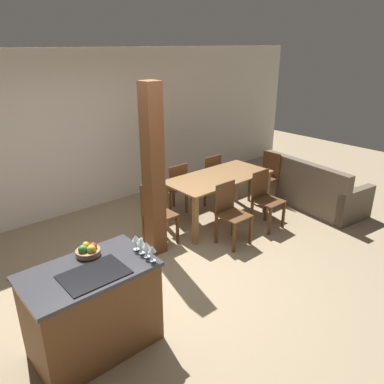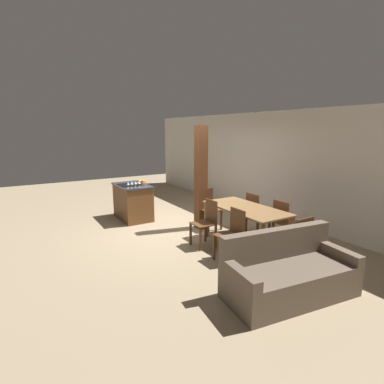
{
  "view_description": "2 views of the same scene",
  "coord_description": "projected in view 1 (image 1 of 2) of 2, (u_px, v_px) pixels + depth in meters",
  "views": [
    {
      "loc": [
        -2.39,
        -3.22,
        2.77
      ],
      "look_at": [
        0.6,
        0.2,
        0.95
      ],
      "focal_mm": 35.0,
      "sensor_mm": 36.0,
      "label": 1
    },
    {
      "loc": [
        5.9,
        -3.03,
        2.25
      ],
      "look_at": [
        0.6,
        0.2,
        0.95
      ],
      "focal_mm": 28.0,
      "sensor_mm": 36.0,
      "label": 2
    }
  ],
  "objects": [
    {
      "name": "wall_back",
      "position": [
        64.0,
        136.0,
        6.11
      ],
      "size": [
        11.2,
        0.08,
        2.7
      ],
      "color": "silver",
      "rests_on": "ground_plane"
    },
    {
      "name": "wine_glass_middle",
      "position": [
        146.0,
        245.0,
        3.47
      ],
      "size": [
        0.08,
        0.08,
        0.16
      ],
      "color": "silver",
      "rests_on": "kitchen_island"
    },
    {
      "name": "dining_chair_foot_end",
      "position": [
        266.0,
        176.0,
        6.88
      ],
      "size": [
        0.4,
        0.4,
        0.91
      ],
      "rotation": [
        0.0,
        0.0,
        -1.57
      ],
      "color": "brown",
      "rests_on": "ground_plane"
    },
    {
      "name": "wine_glass_end",
      "position": [
        136.0,
        238.0,
        3.59
      ],
      "size": [
        0.08,
        0.08,
        0.16
      ],
      "color": "silver",
      "rests_on": "kitchen_island"
    },
    {
      "name": "dining_chair_far_right",
      "position": [
        208.0,
        177.0,
        6.81
      ],
      "size": [
        0.4,
        0.4,
        0.91
      ],
      "rotation": [
        0.0,
        0.0,
        3.14
      ],
      "color": "brown",
      "rests_on": "ground_plane"
    },
    {
      "name": "dining_chair_near_right",
      "position": [
        265.0,
        198.0,
        5.9
      ],
      "size": [
        0.4,
        0.4,
        0.91
      ],
      "color": "brown",
      "rests_on": "ground_plane"
    },
    {
      "name": "fruit_bowl",
      "position": [
        88.0,
        250.0,
        3.53
      ],
      "size": [
        0.23,
        0.23,
        0.12
      ],
      "color": "#99704C",
      "rests_on": "kitchen_island"
    },
    {
      "name": "dining_chair_head_end",
      "position": [
        156.0,
        214.0,
        5.34
      ],
      "size": [
        0.4,
        0.4,
        0.91
      ],
      "rotation": [
        0.0,
        0.0,
        1.57
      ],
      "color": "brown",
      "rests_on": "ground_plane"
    },
    {
      "name": "dining_table",
      "position": [
        218.0,
        182.0,
        6.04
      ],
      "size": [
        1.77,
        0.85,
        0.77
      ],
      "color": "olive",
      "rests_on": "ground_plane"
    },
    {
      "name": "ground_plane",
      "position": [
        167.0,
        277.0,
        4.74
      ],
      "size": [
        16.0,
        16.0,
        0.0
      ],
      "primitive_type": "plane",
      "color": "#9E896B"
    },
    {
      "name": "dining_chair_far_left",
      "position": [
        174.0,
        188.0,
        6.32
      ],
      "size": [
        0.4,
        0.4,
        0.91
      ],
      "rotation": [
        0.0,
        0.0,
        3.14
      ],
      "color": "brown",
      "rests_on": "ground_plane"
    },
    {
      "name": "kitchen_island",
      "position": [
        93.0,
        309.0,
        3.5
      ],
      "size": [
        1.17,
        0.72,
        0.9
      ],
      "color": "brown",
      "rests_on": "ground_plane"
    },
    {
      "name": "timber_post",
      "position": [
        153.0,
        173.0,
        4.91
      ],
      "size": [
        0.23,
        0.23,
        2.35
      ],
      "color": "brown",
      "rests_on": "ground_plane"
    },
    {
      "name": "wine_glass_far",
      "position": [
        141.0,
        242.0,
        3.53
      ],
      "size": [
        0.08,
        0.08,
        0.16
      ],
      "color": "silver",
      "rests_on": "kitchen_island"
    },
    {
      "name": "couch",
      "position": [
        312.0,
        190.0,
        6.73
      ],
      "size": [
        1.04,
        1.9,
        0.87
      ],
      "rotation": [
        0.0,
        0.0,
        1.44
      ],
      "color": "brown",
      "rests_on": "ground_plane"
    },
    {
      "name": "dining_chair_near_left",
      "position": [
        230.0,
        212.0,
        5.41
      ],
      "size": [
        0.4,
        0.4,
        0.91
      ],
      "color": "brown",
      "rests_on": "ground_plane"
    },
    {
      "name": "wine_glass_near",
      "position": [
        152.0,
        249.0,
        3.4
      ],
      "size": [
        0.08,
        0.08,
        0.16
      ],
      "color": "silver",
      "rests_on": "kitchen_island"
    }
  ]
}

